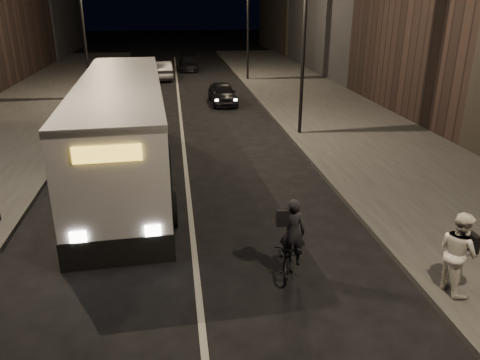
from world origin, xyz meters
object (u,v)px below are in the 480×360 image
object	(u,v)px
streetlight_right_far	(245,10)
pedestrian_woman	(458,252)
city_bus	(123,125)
car_far	(189,63)
streetlight_left_far	(86,13)
cyclist_on_bicycle	(290,248)
streetlight_right_mid	(299,19)
car_mid	(162,70)
car_near	(223,93)

from	to	relation	value
streetlight_right_far	pedestrian_woman	world-z (taller)	streetlight_right_far
city_bus	car_far	distance (m)	27.02
streetlight_left_far	cyclist_on_bicycle	world-z (taller)	streetlight_left_far
streetlight_right_mid	pedestrian_woman	distance (m)	13.79
pedestrian_woman	car_mid	distance (m)	31.57
car_near	car_mid	xyz separation A→B (m)	(-3.84, 10.00, 0.08)
pedestrian_woman	car_far	bearing A→B (deg)	0.04
cyclist_on_bicycle	car_far	bearing A→B (deg)	110.46
streetlight_left_far	cyclist_on_bicycle	size ratio (longest dim) A/B	4.04
streetlight_right_mid	car_far	bearing A→B (deg)	100.45
streetlight_right_far	car_near	distance (m)	9.87
car_mid	cyclist_on_bicycle	bearing A→B (deg)	93.93
streetlight_right_far	car_near	world-z (taller)	streetlight_right_far
streetlight_right_far	city_bus	xyz separation A→B (m)	(-7.52, -20.26, -3.43)
cyclist_on_bicycle	pedestrian_woman	world-z (taller)	pedestrian_woman
car_mid	streetlight_right_far	bearing A→B (deg)	162.46
streetlight_left_far	streetlight_right_mid	bearing A→B (deg)	-43.16
streetlight_left_far	car_near	xyz separation A→B (m)	(8.04, -2.27, -4.70)
streetlight_left_far	city_bus	world-z (taller)	streetlight_left_far
car_near	car_far	distance (m)	14.86
city_bus	car_near	size ratio (longest dim) A/B	3.46
car_near	city_bus	bearing A→B (deg)	-113.96
streetlight_left_far	cyclist_on_bicycle	bearing A→B (deg)	-70.74
streetlight_left_far	car_far	size ratio (longest dim) A/B	1.90
streetlight_left_far	car_mid	world-z (taller)	streetlight_left_far
cyclist_on_bicycle	car_near	world-z (taller)	cyclist_on_bicycle
car_near	streetlight_right_far	bearing A→B (deg)	70.63
car_mid	pedestrian_woman	bearing A→B (deg)	99.70
car_far	streetlight_right_mid	bearing A→B (deg)	-78.57
pedestrian_woman	cyclist_on_bicycle	bearing A→B (deg)	59.80
streetlight_left_far	car_near	size ratio (longest dim) A/B	2.11
streetlight_right_far	cyclist_on_bicycle	distance (m)	28.24
streetlight_right_mid	car_far	world-z (taller)	streetlight_right_mid
car_far	cyclist_on_bicycle	bearing A→B (deg)	-87.24
streetlight_left_far	pedestrian_woman	bearing A→B (deg)	-64.69
pedestrian_woman	car_near	distance (m)	21.05
car_mid	car_near	bearing A→B (deg)	108.40
streetlight_right_mid	streetlight_left_far	xyz separation A→B (m)	(-10.66, 10.00, 0.00)
streetlight_left_far	city_bus	xyz separation A→B (m)	(3.14, -14.26, -3.43)
streetlight_right_far	streetlight_right_mid	bearing A→B (deg)	-90.00
city_bus	cyclist_on_bicycle	bearing A→B (deg)	-61.86
cyclist_on_bicycle	streetlight_right_far	bearing A→B (deg)	102.30
cyclist_on_bicycle	car_far	size ratio (longest dim) A/B	0.47
streetlight_right_mid	car_mid	distance (m)	19.43
streetlight_left_far	car_far	distance (m)	14.88
car_near	car_far	xyz separation A→B (m)	(-1.52, 14.79, -0.04)
streetlight_right_mid	cyclist_on_bicycle	xyz separation A→B (m)	(-3.09, -11.67, -4.69)
streetlight_right_far	city_bus	size ratio (longest dim) A/B	0.61
streetlight_right_mid	streetlight_left_far	bearing A→B (deg)	136.84
streetlight_right_mid	cyclist_on_bicycle	world-z (taller)	streetlight_right_mid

